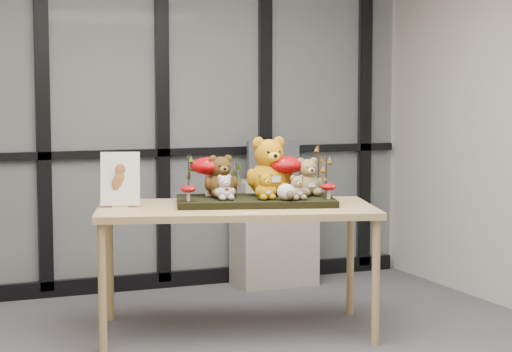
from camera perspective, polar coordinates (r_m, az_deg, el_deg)
name	(u,v)px	position (r m, az deg, el deg)	size (l,w,h in m)	color
room_shell	(216,61)	(4.62, -2.47, 7.11)	(5.00, 5.00, 5.00)	#B0AEA6
glass_partition	(104,105)	(6.99, -9.34, 4.34)	(4.90, 0.06, 2.78)	#2D383F
display_table	(236,216)	(5.81, -1.25, -2.49)	(1.89, 1.31, 0.81)	tan
diorama_tray	(255,201)	(5.88, -0.04, -1.55)	(0.99, 0.49, 0.04)	black
bear_pooh_yellow	(269,163)	(5.97, 0.78, 0.79)	(0.32, 0.29, 0.42)	orange
bear_brown_medium	(221,174)	(5.91, -2.19, 0.13)	(0.23, 0.20, 0.29)	#472F11
bear_tan_back	(307,175)	(5.98, 3.17, 0.07)	(0.21, 0.19, 0.27)	olive
bear_small_yellow	(265,185)	(5.77, 0.58, -0.54)	(0.14, 0.13, 0.19)	#B8800A
bear_white_bow	(224,186)	(5.75, -1.95, -0.62)	(0.13, 0.12, 0.17)	beige
bear_beige_small	(297,186)	(5.76, 2.54, -0.63)	(0.13, 0.12, 0.17)	#8F7754
plush_cream_hedgehog	(286,191)	(5.73, 1.87, -0.94)	(0.09, 0.08, 0.11)	white
mushroom_back_left	(209,175)	(5.97, -2.89, 0.09)	(0.25, 0.25, 0.28)	#9C0509
mushroom_back_right	(284,174)	(6.00, 1.76, 0.15)	(0.25, 0.25, 0.28)	#9C0509
mushroom_front_left	(188,193)	(5.71, -4.19, -1.02)	(0.10, 0.10, 0.11)	#9C0509
mushroom_front_right	(329,190)	(5.82, 4.49, -0.89)	(0.10, 0.10, 0.11)	#9C0509
sprig_green_far_left	(189,175)	(5.96, -4.17, 0.04)	(0.05, 0.05, 0.27)	black
sprig_green_mid_left	(211,177)	(6.02, -2.78, -0.07)	(0.05, 0.05, 0.23)	black
sprig_dry_far_right	(319,169)	(6.02, 3.87, 0.40)	(0.05, 0.05, 0.33)	brown
sprig_dry_mid_right	(326,177)	(5.90, 4.35, -0.04)	(0.05, 0.05, 0.26)	brown
sprig_green_centre	(236,178)	(6.05, -1.22, -0.13)	(0.05, 0.05, 0.21)	black
sign_holder	(120,181)	(5.80, -8.36, -0.31)	(0.25, 0.14, 0.34)	silver
label_card	(249,213)	(5.47, -0.40, -2.29)	(0.10, 0.03, 0.00)	white
cabinet	(274,232)	(7.27, 1.12, -3.49)	(0.62, 0.36, 0.83)	#9B958A
monitor	(273,160)	(7.22, 1.07, 0.97)	(0.43, 0.04, 0.30)	#4D5055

